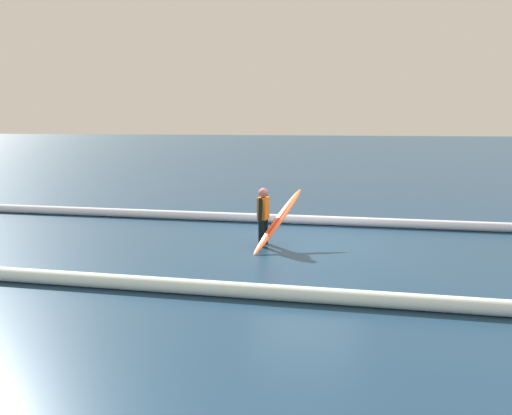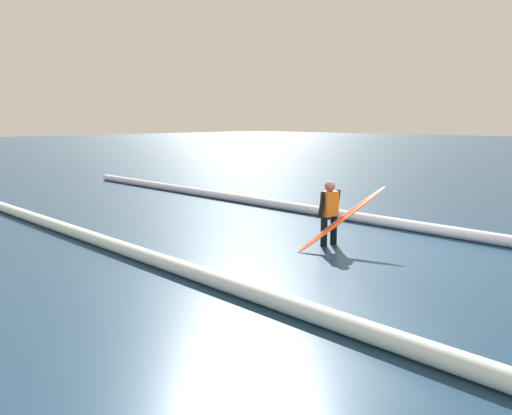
% 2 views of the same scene
% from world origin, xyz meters
% --- Properties ---
extents(ground_plane, '(152.61, 152.61, 0.00)m').
position_xyz_m(ground_plane, '(0.00, 0.00, 0.00)').
color(ground_plane, navy).
extents(surfer, '(0.25, 0.63, 1.34)m').
position_xyz_m(surfer, '(0.98, 0.37, 0.75)').
color(surfer, black).
rests_on(surfer, ground_plane).
extents(surfboard, '(1.08, 1.85, 1.26)m').
position_xyz_m(surfboard, '(0.62, 0.43, 0.61)').
color(surfboard, '#E55926').
rests_on(surfboard, ground_plane).
extents(wave_crest_foreground, '(23.75, 0.83, 0.25)m').
position_xyz_m(wave_crest_foreground, '(2.82, -2.14, 0.13)').
color(wave_crest_foreground, white).
rests_on(wave_crest_foreground, ground_plane).
extents(wave_crest_midground, '(16.63, 0.75, 0.26)m').
position_xyz_m(wave_crest_midground, '(2.92, 3.76, 0.13)').
color(wave_crest_midground, white).
rests_on(wave_crest_midground, ground_plane).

